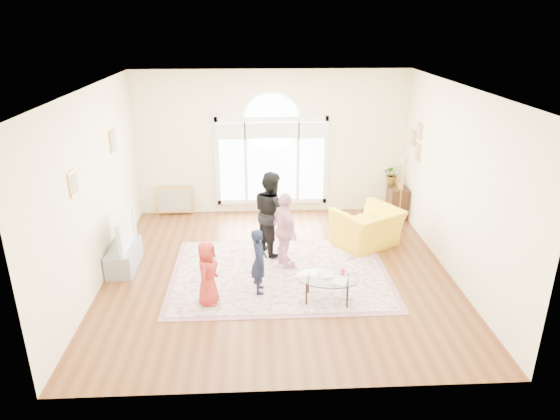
{
  "coord_description": "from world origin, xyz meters",
  "views": [
    {
      "loc": [
        -0.37,
        -7.83,
        4.23
      ],
      "look_at": [
        0.05,
        0.3,
        1.06
      ],
      "focal_mm": 32.0,
      "sensor_mm": 36.0,
      "label": 1
    }
  ],
  "objects_px": {
    "television": "(121,231)",
    "armchair": "(367,227)",
    "coffee_table": "(328,279)",
    "area_rug": "(280,274)",
    "tv_console": "(124,257)"
  },
  "relations": [
    {
      "from": "coffee_table",
      "to": "armchair",
      "type": "xyz_separation_m",
      "value": [
        1.06,
        2.03,
        -0.02
      ]
    },
    {
      "from": "tv_console",
      "to": "area_rug",
      "type": "bearing_deg",
      "value": -7.73
    },
    {
      "from": "coffee_table",
      "to": "armchair",
      "type": "bearing_deg",
      "value": 73.26
    },
    {
      "from": "television",
      "to": "coffee_table",
      "type": "bearing_deg",
      "value": -20.5
    },
    {
      "from": "television",
      "to": "armchair",
      "type": "distance_m",
      "value": 4.6
    },
    {
      "from": "television",
      "to": "armchair",
      "type": "relative_size",
      "value": 0.92
    },
    {
      "from": "coffee_table",
      "to": "area_rug",
      "type": "bearing_deg",
      "value": 138.0
    },
    {
      "from": "coffee_table",
      "to": "armchair",
      "type": "height_order",
      "value": "armchair"
    },
    {
      "from": "television",
      "to": "coffee_table",
      "type": "height_order",
      "value": "television"
    },
    {
      "from": "area_rug",
      "to": "television",
      "type": "bearing_deg",
      "value": 172.25
    },
    {
      "from": "area_rug",
      "to": "armchair",
      "type": "bearing_deg",
      "value": 32.18
    },
    {
      "from": "tv_console",
      "to": "television",
      "type": "bearing_deg",
      "value": 0.0
    },
    {
      "from": "tv_console",
      "to": "armchair",
      "type": "xyz_separation_m",
      "value": [
        4.54,
        0.73,
        0.17
      ]
    },
    {
      "from": "coffee_table",
      "to": "armchair",
      "type": "relative_size",
      "value": 0.94
    },
    {
      "from": "tv_console",
      "to": "television",
      "type": "distance_m",
      "value": 0.52
    }
  ]
}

